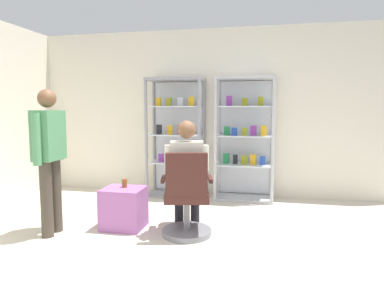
{
  "coord_description": "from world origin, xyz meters",
  "views": [
    {
      "loc": [
        0.82,
        -2.56,
        1.42
      ],
      "look_at": [
        0.0,
        1.35,
        1.0
      ],
      "focal_mm": 31.69,
      "sensor_mm": 36.0,
      "label": 1
    }
  ],
  "objects_px": {
    "office_chair": "(187,202)",
    "storage_crate": "(124,208)",
    "display_cabinet_left": "(176,136)",
    "standing_customer": "(49,152)",
    "display_cabinet_right": "(245,138)",
    "seated_shopkeeper": "(187,171)",
    "tea_glass": "(124,183)"
  },
  "relations": [
    {
      "from": "office_chair",
      "to": "storage_crate",
      "type": "height_order",
      "value": "office_chair"
    },
    {
      "from": "display_cabinet_left",
      "to": "office_chair",
      "type": "xyz_separation_m",
      "value": [
        0.57,
        -1.76,
        -0.57
      ]
    },
    {
      "from": "display_cabinet_left",
      "to": "office_chair",
      "type": "distance_m",
      "value": 1.94
    },
    {
      "from": "storage_crate",
      "to": "display_cabinet_left",
      "type": "bearing_deg",
      "value": 82.11
    },
    {
      "from": "storage_crate",
      "to": "standing_customer",
      "type": "distance_m",
      "value": 1.06
    },
    {
      "from": "display_cabinet_right",
      "to": "seated_shopkeeper",
      "type": "height_order",
      "value": "display_cabinet_right"
    },
    {
      "from": "display_cabinet_right",
      "to": "tea_glass",
      "type": "height_order",
      "value": "display_cabinet_right"
    },
    {
      "from": "display_cabinet_right",
      "to": "storage_crate",
      "type": "bearing_deg",
      "value": -128.85
    },
    {
      "from": "display_cabinet_left",
      "to": "office_chair",
      "type": "bearing_deg",
      "value": -72.19
    },
    {
      "from": "display_cabinet_right",
      "to": "standing_customer",
      "type": "xyz_separation_m",
      "value": [
        -2.05,
        -2.0,
        -0.03
      ]
    },
    {
      "from": "standing_customer",
      "to": "tea_glass",
      "type": "bearing_deg",
      "value": 28.74
    },
    {
      "from": "office_chair",
      "to": "seated_shopkeeper",
      "type": "height_order",
      "value": "seated_shopkeeper"
    },
    {
      "from": "seated_shopkeeper",
      "to": "display_cabinet_right",
      "type": "bearing_deg",
      "value": 70.57
    },
    {
      "from": "display_cabinet_left",
      "to": "tea_glass",
      "type": "relative_size",
      "value": 18.26
    },
    {
      "from": "seated_shopkeeper",
      "to": "tea_glass",
      "type": "distance_m",
      "value": 0.78
    },
    {
      "from": "display_cabinet_left",
      "to": "display_cabinet_right",
      "type": "height_order",
      "value": "same"
    },
    {
      "from": "display_cabinet_right",
      "to": "storage_crate",
      "type": "relative_size",
      "value": 3.94
    },
    {
      "from": "office_chair",
      "to": "seated_shopkeeper",
      "type": "distance_m",
      "value": 0.36
    },
    {
      "from": "standing_customer",
      "to": "seated_shopkeeper",
      "type": "bearing_deg",
      "value": 14.87
    },
    {
      "from": "tea_glass",
      "to": "seated_shopkeeper",
      "type": "bearing_deg",
      "value": 0.01
    },
    {
      "from": "display_cabinet_right",
      "to": "office_chair",
      "type": "relative_size",
      "value": 1.98
    },
    {
      "from": "display_cabinet_left",
      "to": "standing_customer",
      "type": "bearing_deg",
      "value": -115.36
    },
    {
      "from": "tea_glass",
      "to": "standing_customer",
      "type": "distance_m",
      "value": 0.91
    },
    {
      "from": "storage_crate",
      "to": "tea_glass",
      "type": "height_order",
      "value": "tea_glass"
    },
    {
      "from": "tea_glass",
      "to": "standing_customer",
      "type": "height_order",
      "value": "standing_customer"
    },
    {
      "from": "seated_shopkeeper",
      "to": "storage_crate",
      "type": "relative_size",
      "value": 2.67
    },
    {
      "from": "storage_crate",
      "to": "standing_customer",
      "type": "relative_size",
      "value": 0.3
    },
    {
      "from": "display_cabinet_left",
      "to": "display_cabinet_right",
      "type": "relative_size",
      "value": 1.0
    },
    {
      "from": "display_cabinet_left",
      "to": "seated_shopkeeper",
      "type": "relative_size",
      "value": 1.47
    },
    {
      "from": "display_cabinet_left",
      "to": "seated_shopkeeper",
      "type": "bearing_deg",
      "value": -71.66
    },
    {
      "from": "seated_shopkeeper",
      "to": "storage_crate",
      "type": "height_order",
      "value": "seated_shopkeeper"
    },
    {
      "from": "standing_customer",
      "to": "display_cabinet_left",
      "type": "bearing_deg",
      "value": 64.64
    }
  ]
}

